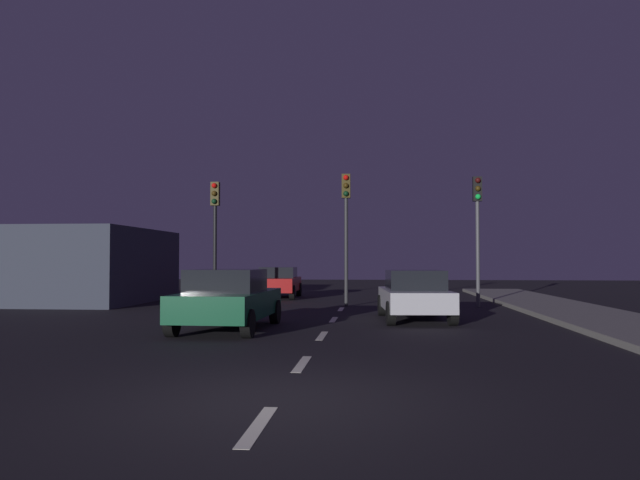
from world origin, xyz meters
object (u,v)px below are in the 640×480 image
object	(u,v)px
traffic_signal_left	(215,219)
traffic_signal_right	(478,215)
traffic_signal_center	(346,214)
car_adjacent_lane	(228,299)
car_stopped_ahead	(414,295)
car_oncoming_far	(278,282)

from	to	relation	value
traffic_signal_left	traffic_signal_right	xyz separation A→B (m)	(9.83, 0.00, 0.05)
traffic_signal_center	car_adjacent_lane	world-z (taller)	traffic_signal_center
traffic_signal_right	car_adjacent_lane	bearing A→B (deg)	-132.89
traffic_signal_left	traffic_signal_right	distance (m)	9.83
car_stopped_ahead	car_oncoming_far	size ratio (longest dim) A/B	1.01
traffic_signal_center	car_adjacent_lane	size ratio (longest dim) A/B	1.15
traffic_signal_center	traffic_signal_right	xyz separation A→B (m)	(4.83, -0.00, -0.10)
traffic_signal_center	traffic_signal_right	size ratio (longest dim) A/B	1.03
traffic_signal_right	car_stopped_ahead	bearing A→B (deg)	-117.28
traffic_signal_center	car_stopped_ahead	size ratio (longest dim) A/B	1.20
traffic_signal_right	traffic_signal_left	bearing A→B (deg)	-180.00
traffic_signal_left	traffic_signal_right	bearing A→B (deg)	0.00
car_adjacent_lane	car_stopped_ahead	bearing A→B (deg)	30.93
car_stopped_ahead	traffic_signal_left	bearing A→B (deg)	144.78
car_stopped_ahead	car_adjacent_lane	xyz separation A→B (m)	(-4.75, -2.84, 0.03)
car_stopped_ahead	car_adjacent_lane	bearing A→B (deg)	-149.07
car_adjacent_lane	car_oncoming_far	bearing A→B (deg)	93.67
car_oncoming_far	traffic_signal_center	bearing A→B (deg)	-56.00
traffic_signal_right	car_stopped_ahead	distance (m)	6.30
traffic_signal_right	car_stopped_ahead	world-z (taller)	traffic_signal_right
traffic_signal_left	traffic_signal_right	size ratio (longest dim) A/B	0.98
traffic_signal_right	car_oncoming_far	distance (m)	9.96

